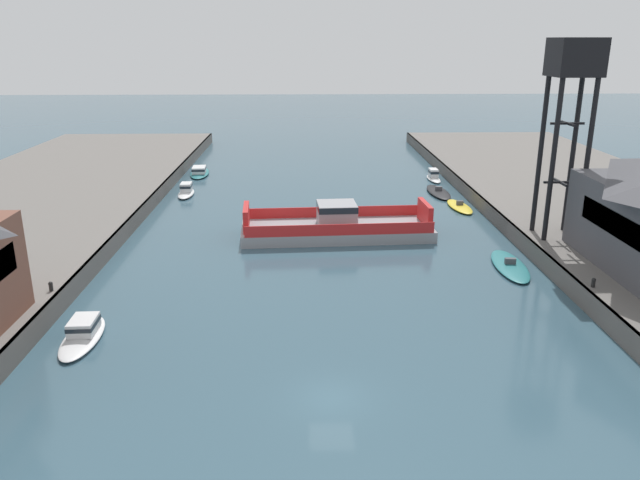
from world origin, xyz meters
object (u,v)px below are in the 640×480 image
object	(u,v)px
chain_ferry	(337,226)
moored_boat_mid_right	(186,191)
moored_boat_far_right	(433,176)
crane_tower	(573,77)
moored_boat_upstream_a	(460,206)
moored_boat_near_right	(510,266)
moored_boat_near_left	(83,332)
moored_boat_far_left	(438,192)
moored_boat_mid_left	(199,172)

from	to	relation	value
chain_ferry	moored_boat_mid_right	bearing A→B (deg)	135.62
moored_boat_far_right	crane_tower	size ratio (longest dim) A/B	0.32
moored_boat_upstream_a	moored_boat_near_right	bearing A→B (deg)	-91.50
moored_boat_mid_right	moored_boat_upstream_a	xyz separation A→B (m)	(33.22, -7.38, -0.36)
chain_ferry	moored_boat_mid_right	world-z (taller)	chain_ferry
moored_boat_near_left	moored_boat_far_left	world-z (taller)	moored_boat_near_left
chain_ferry	moored_boat_upstream_a	xyz separation A→B (m)	(15.04, 10.41, -0.85)
moored_boat_far_left	moored_boat_far_right	distance (m)	8.21
moored_boat_near_right	moored_boat_mid_left	size ratio (longest dim) A/B	1.03
moored_boat_mid_left	moored_boat_mid_right	size ratio (longest dim) A/B	1.45
moored_boat_near_right	moored_boat_far_left	distance (m)	27.05
moored_boat_near_right	moored_boat_mid_left	distance (m)	51.53
moored_boat_near_right	moored_boat_mid_right	xyz separation A→B (m)	(-32.70, 27.23, 0.37)
moored_boat_near_left	crane_tower	size ratio (longest dim) A/B	0.38
chain_ferry	crane_tower	size ratio (longest dim) A/B	1.11
moored_boat_near_right	crane_tower	size ratio (longest dim) A/B	0.49
moored_boat_near_left	moored_boat_upstream_a	size ratio (longest dim) A/B	0.97
moored_boat_near_right	moored_boat_far_left	bearing A→B (deg)	90.93
moored_boat_near_left	moored_boat_mid_left	size ratio (longest dim) A/B	0.81
chain_ferry	moored_boat_upstream_a	distance (m)	18.31
moored_boat_near_left	moored_boat_mid_left	bearing A→B (deg)	90.59
moored_boat_near_right	moored_boat_mid_right	distance (m)	42.55
moored_boat_upstream_a	crane_tower	distance (m)	22.64
moored_boat_far_right	moored_boat_far_left	bearing A→B (deg)	-97.10
moored_boat_far_left	moored_boat_upstream_a	world-z (taller)	moored_boat_far_left
crane_tower	moored_boat_far_right	bearing A→B (deg)	98.59
moored_boat_near_right	moored_boat_upstream_a	distance (m)	19.85
moored_boat_near_left	moored_boat_mid_right	distance (m)	39.64
moored_boat_mid_right	moored_boat_far_right	size ratio (longest dim) A/B	1.04
moored_boat_upstream_a	moored_boat_near_left	bearing A→B (deg)	-135.61
moored_boat_near_right	moored_boat_far_right	world-z (taller)	moored_boat_far_right
moored_boat_mid_right	crane_tower	world-z (taller)	crane_tower
moored_boat_near_left	moored_boat_mid_left	xyz separation A→B (m)	(-0.54, 52.02, -0.02)
moored_boat_near_left	moored_boat_far_right	world-z (taller)	moored_boat_far_right
moored_boat_mid_left	moored_boat_upstream_a	distance (m)	38.88
moored_boat_mid_left	moored_boat_mid_right	world-z (taller)	moored_boat_mid_right
moored_boat_far_right	moored_boat_upstream_a	world-z (taller)	moored_boat_far_right
moored_boat_mid_left	moored_boat_far_left	size ratio (longest dim) A/B	1.00
moored_boat_mid_right	crane_tower	size ratio (longest dim) A/B	0.33
moored_boat_mid_left	moored_boat_far_right	world-z (taller)	moored_boat_far_right
moored_boat_near_left	moored_boat_near_right	world-z (taller)	moored_boat_near_left
moored_boat_mid_left	moored_boat_far_left	world-z (taller)	moored_boat_mid_left
chain_ferry	moored_boat_far_left	distance (m)	22.56
moored_boat_mid_left	moored_boat_upstream_a	xyz separation A→B (m)	(33.48, -19.76, -0.27)
moored_boat_far_left	moored_boat_far_right	xyz separation A→B (m)	(1.01, 8.14, 0.36)
chain_ferry	moored_boat_mid_right	distance (m)	25.44
moored_boat_near_right	moored_boat_far_left	xyz separation A→B (m)	(-0.44, 27.05, 0.03)
chain_ferry	moored_boat_far_left	world-z (taller)	chain_ferry
moored_boat_mid_right	moored_boat_far_right	xyz separation A→B (m)	(33.27, 7.95, 0.02)
chain_ferry	moored_boat_near_left	distance (m)	28.26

